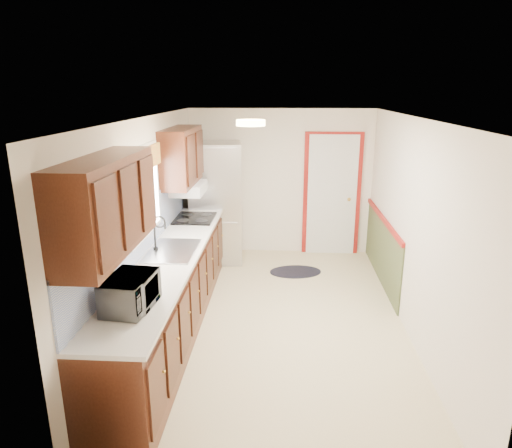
# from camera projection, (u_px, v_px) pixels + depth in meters

# --- Properties ---
(room_shell) EXTENTS (3.20, 5.20, 2.52)m
(room_shell) POSITION_uv_depth(u_px,v_px,m) (279.00, 226.00, 5.18)
(room_shell) COLOR beige
(room_shell) RESTS_ON ground
(kitchen_run) EXTENTS (0.63, 4.00, 2.20)m
(kitchen_run) POSITION_uv_depth(u_px,v_px,m) (167.00, 265.00, 5.09)
(kitchen_run) COLOR #39180D
(kitchen_run) RESTS_ON ground
(back_wall_trim) EXTENTS (1.12, 2.30, 2.08)m
(back_wall_trim) POSITION_uv_depth(u_px,v_px,m) (342.00, 206.00, 7.33)
(back_wall_trim) COLOR maroon
(back_wall_trim) RESTS_ON ground
(ceiling_fixture) EXTENTS (0.30, 0.30, 0.06)m
(ceiling_fixture) POSITION_uv_depth(u_px,v_px,m) (251.00, 123.00, 4.68)
(ceiling_fixture) COLOR #FFD88C
(ceiling_fixture) RESTS_ON room_shell
(microwave) EXTENTS (0.33, 0.54, 0.35)m
(microwave) POSITION_uv_depth(u_px,v_px,m) (130.00, 289.00, 3.75)
(microwave) COLOR white
(microwave) RESTS_ON kitchen_run
(refrigerator) EXTENTS (0.88, 0.84, 1.91)m
(refrigerator) POSITION_uv_depth(u_px,v_px,m) (216.00, 203.00, 7.27)
(refrigerator) COLOR #B7B7BC
(refrigerator) RESTS_ON ground
(rug) EXTENTS (0.85, 0.61, 0.01)m
(rug) POSITION_uv_depth(u_px,v_px,m) (295.00, 272.00, 6.98)
(rug) COLOR black
(rug) RESTS_ON ground
(cooktop) EXTENTS (0.54, 0.65, 0.02)m
(cooktop) POSITION_uv_depth(u_px,v_px,m) (195.00, 218.00, 6.40)
(cooktop) COLOR black
(cooktop) RESTS_ON kitchen_run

